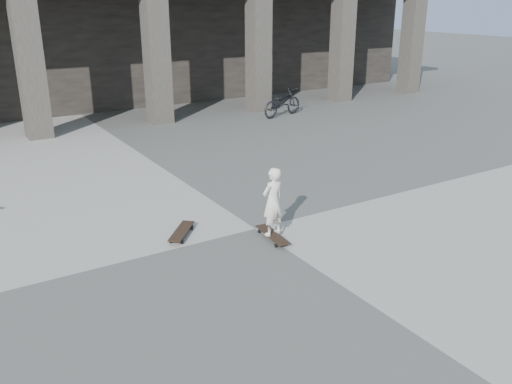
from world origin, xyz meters
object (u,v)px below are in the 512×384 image
skateboard_spare (182,232)px  bicycle (282,103)px  child (273,202)px  longboard (272,235)px

skateboard_spare → bicycle: bearing=-2.9°
bicycle → child: bearing=130.1°
skateboard_spare → child: bearing=-85.0°
longboard → child: (0.00, 0.00, 0.57)m
child → bicycle: 9.53m
skateboard_spare → child: size_ratio=0.68×
skateboard_spare → bicycle: 9.63m
skateboard_spare → child: child is taller
longboard → skateboard_spare: skateboard_spare is taller
bicycle → longboard: bearing=130.1°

